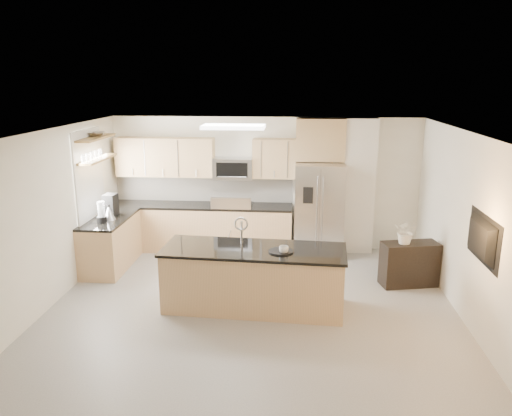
# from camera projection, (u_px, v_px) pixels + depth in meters

# --- Properties ---
(floor) EXTENTS (6.50, 6.50, 0.00)m
(floor) POSITION_uv_depth(u_px,v_px,m) (249.00, 320.00, 7.05)
(floor) COLOR #A5A39D
(floor) RESTS_ON ground
(ceiling) EXTENTS (6.00, 6.50, 0.02)m
(ceiling) POSITION_uv_depth(u_px,v_px,m) (249.00, 136.00, 6.40)
(ceiling) COLOR silver
(ceiling) RESTS_ON wall_back
(wall_back) EXTENTS (6.00, 0.02, 2.60)m
(wall_back) POSITION_uv_depth(u_px,v_px,m) (265.00, 183.00, 9.86)
(wall_back) COLOR white
(wall_back) RESTS_ON floor
(wall_front) EXTENTS (6.00, 0.02, 2.60)m
(wall_front) POSITION_uv_depth(u_px,v_px,m) (206.00, 366.00, 3.59)
(wall_front) COLOR white
(wall_front) RESTS_ON floor
(wall_left) EXTENTS (0.02, 6.50, 2.60)m
(wall_left) POSITION_uv_depth(u_px,v_px,m) (36.00, 227.00, 6.96)
(wall_left) COLOR white
(wall_left) RESTS_ON floor
(wall_right) EXTENTS (0.02, 6.50, 2.60)m
(wall_right) POSITION_uv_depth(u_px,v_px,m) (478.00, 238.00, 6.49)
(wall_right) COLOR white
(wall_right) RESTS_ON floor
(back_counter) EXTENTS (3.55, 0.66, 1.44)m
(back_counter) POSITION_uv_depth(u_px,v_px,m) (202.00, 227.00, 9.86)
(back_counter) COLOR tan
(back_counter) RESTS_ON floor
(left_counter) EXTENTS (0.66, 1.50, 0.92)m
(left_counter) POSITION_uv_depth(u_px,v_px,m) (111.00, 243.00, 8.93)
(left_counter) COLOR tan
(left_counter) RESTS_ON floor
(range) EXTENTS (0.76, 0.64, 1.14)m
(range) POSITION_uv_depth(u_px,v_px,m) (233.00, 227.00, 9.80)
(range) COLOR black
(range) RESTS_ON floor
(upper_cabinets) EXTENTS (3.50, 0.33, 0.75)m
(upper_cabinets) POSITION_uv_depth(u_px,v_px,m) (197.00, 157.00, 9.67)
(upper_cabinets) COLOR tan
(upper_cabinets) RESTS_ON wall_back
(microwave) EXTENTS (0.76, 0.40, 0.40)m
(microwave) POSITION_uv_depth(u_px,v_px,m) (233.00, 168.00, 9.63)
(microwave) COLOR #ABABAE
(microwave) RESTS_ON upper_cabinets
(refrigerator) EXTENTS (0.92, 0.78, 1.78)m
(refrigerator) POSITION_uv_depth(u_px,v_px,m) (319.00, 209.00, 9.52)
(refrigerator) COLOR #ABABAE
(refrigerator) RESTS_ON floor
(partition_column) EXTENTS (0.60, 0.30, 2.60)m
(partition_column) POSITION_uv_depth(u_px,v_px,m) (359.00, 186.00, 9.57)
(partition_column) COLOR silver
(partition_column) RESTS_ON floor
(window) EXTENTS (0.04, 1.15, 1.65)m
(window) POSITION_uv_depth(u_px,v_px,m) (89.00, 177.00, 8.66)
(window) COLOR white
(window) RESTS_ON wall_left
(shelf_lower) EXTENTS (0.30, 1.20, 0.04)m
(shelf_lower) POSITION_uv_depth(u_px,v_px,m) (97.00, 159.00, 8.67)
(shelf_lower) COLOR olive
(shelf_lower) RESTS_ON wall_left
(shelf_upper) EXTENTS (0.30, 1.20, 0.04)m
(shelf_upper) POSITION_uv_depth(u_px,v_px,m) (95.00, 138.00, 8.58)
(shelf_upper) COLOR olive
(shelf_upper) RESTS_ON wall_left
(ceiling_fixture) EXTENTS (1.00, 0.50, 0.06)m
(ceiling_fixture) POSITION_uv_depth(u_px,v_px,m) (234.00, 127.00, 7.98)
(ceiling_fixture) COLOR white
(ceiling_fixture) RESTS_ON ceiling
(island) EXTENTS (2.71, 1.11, 1.34)m
(island) POSITION_uv_depth(u_px,v_px,m) (254.00, 278.00, 7.34)
(island) COLOR tan
(island) RESTS_ON floor
(credenza) EXTENTS (0.97, 0.57, 0.73)m
(credenza) POSITION_uv_depth(u_px,v_px,m) (409.00, 264.00, 8.17)
(credenza) COLOR black
(credenza) RESTS_ON floor
(cup) EXTENTS (0.16, 0.16, 0.11)m
(cup) POSITION_uv_depth(u_px,v_px,m) (284.00, 250.00, 7.02)
(cup) COLOR white
(cup) RESTS_ON island
(platter) EXTENTS (0.42, 0.42, 0.02)m
(platter) POSITION_uv_depth(u_px,v_px,m) (281.00, 251.00, 7.08)
(platter) COLOR black
(platter) RESTS_ON island
(blender) EXTENTS (0.16, 0.16, 0.38)m
(blender) POSITION_uv_depth(u_px,v_px,m) (101.00, 214.00, 8.48)
(blender) COLOR black
(blender) RESTS_ON left_counter
(kettle) EXTENTS (0.22, 0.22, 0.27)m
(kettle) POSITION_uv_depth(u_px,v_px,m) (109.00, 213.00, 8.68)
(kettle) COLOR #ABABAE
(kettle) RESTS_ON left_counter
(coffee_maker) EXTENTS (0.23, 0.27, 0.39)m
(coffee_maker) POSITION_uv_depth(u_px,v_px,m) (111.00, 205.00, 8.94)
(coffee_maker) COLOR black
(coffee_maker) RESTS_ON left_counter
(bowl) EXTENTS (0.50, 0.50, 0.09)m
(bowl) POSITION_uv_depth(u_px,v_px,m) (96.00, 134.00, 8.63)
(bowl) COLOR #ABABAE
(bowl) RESTS_ON shelf_upper
(flower_vase) EXTENTS (0.67, 0.62, 0.62)m
(flower_vase) POSITION_uv_depth(u_px,v_px,m) (407.00, 225.00, 7.96)
(flower_vase) COLOR white
(flower_vase) RESTS_ON credenza
(television) EXTENTS (0.14, 1.08, 0.62)m
(television) POSITION_uv_depth(u_px,v_px,m) (477.00, 239.00, 6.29)
(television) COLOR black
(television) RESTS_ON wall_right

